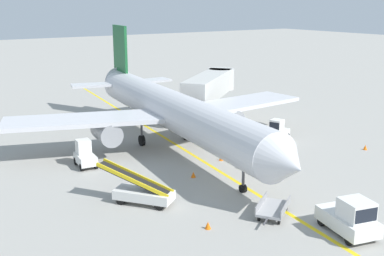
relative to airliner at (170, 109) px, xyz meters
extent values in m
plane|color=#9E9B93|center=(-1.82, -10.97, -3.42)|extent=(300.00, 300.00, 0.00)
cube|color=yellow|center=(-0.07, -5.97, -3.41)|extent=(10.17, 79.43, 0.01)
cylinder|color=silver|center=(-0.07, -0.54, 0.03)|extent=(6.98, 30.18, 3.30)
cone|color=silver|center=(-2.07, -16.62, 0.03)|extent=(3.51, 2.78, 3.23)
cone|color=silver|center=(1.96, 15.73, 0.43)|extent=(3.46, 3.17, 3.14)
cube|color=silver|center=(7.55, 0.02, -0.37)|extent=(13.33, 5.50, 0.36)
cylinder|color=gray|center=(5.80, -0.77, -1.37)|extent=(2.28, 3.41, 1.90)
cube|color=silver|center=(-7.31, 1.87, -0.37)|extent=(13.72, 8.41, 0.36)
cylinder|color=gray|center=(-5.81, 0.68, -1.37)|extent=(2.28, 3.41, 1.90)
cube|color=#19592D|center=(1.66, 13.35, 4.08)|extent=(0.77, 4.00, 5.20)
cube|color=silver|center=(4.59, 12.59, 0.43)|extent=(5.23, 2.28, 0.24)
cube|color=silver|center=(-1.37, 13.33, 0.43)|extent=(5.59, 3.48, 0.24)
cylinder|color=#4C4C51|center=(-1.49, -11.95, -1.86)|extent=(0.20, 0.20, 3.12)
cylinder|color=black|center=(-1.49, -11.95, -3.14)|extent=(0.42, 0.60, 0.56)
cylinder|color=#4C4C51|center=(2.36, 1.17, -1.86)|extent=(0.20, 0.20, 3.12)
cylinder|color=black|center=(2.36, 1.17, -2.94)|extent=(0.47, 1.00, 0.96)
cylinder|color=#4C4C51|center=(-2.00, 1.72, -1.86)|extent=(0.20, 0.20, 3.12)
cylinder|color=black|center=(-2.00, 1.72, -2.94)|extent=(0.47, 1.00, 0.96)
cube|color=black|center=(-1.82, -14.63, 0.38)|extent=(2.91, 1.34, 0.60)
cube|color=beige|center=(9.00, 6.93, 0.18)|extent=(10.91, 9.64, 2.50)
cylinder|color=beige|center=(13.39, 10.55, 0.18)|extent=(3.20, 3.20, 2.50)
cylinder|color=#59595B|center=(7.61, 5.78, -2.24)|extent=(0.56, 0.56, 2.35)
cube|color=#333338|center=(7.61, 5.78, -3.17)|extent=(1.80, 1.40, 0.50)
cube|color=silver|center=(-0.41, -19.80, -2.72)|extent=(2.68, 3.94, 0.80)
cube|color=silver|center=(-0.56, -20.42, -1.77)|extent=(1.85, 1.93, 1.10)
cube|color=black|center=(-0.74, -21.17, -1.77)|extent=(1.40, 0.41, 0.77)
cylinder|color=black|center=(0.08, -21.22, -3.12)|extent=(0.35, 0.63, 0.60)
cylinder|color=black|center=(-1.49, -20.84, -3.12)|extent=(0.35, 0.63, 0.60)
cylinder|color=black|center=(0.66, -18.77, -3.12)|extent=(0.35, 0.63, 0.60)
cylinder|color=black|center=(-0.91, -18.39, -3.12)|extent=(0.35, 0.63, 0.60)
cube|color=silver|center=(9.38, -3.86, -2.77)|extent=(2.71, 2.10, 0.70)
cube|color=silver|center=(8.99, -4.02, -1.87)|extent=(1.39, 1.37, 1.10)
cube|color=black|center=(8.51, -4.21, -1.87)|extent=(0.43, 0.94, 0.77)
cylinder|color=black|center=(8.80, -4.68, -3.12)|extent=(0.64, 0.43, 0.60)
cylinder|color=black|center=(8.39, -3.66, -3.12)|extent=(0.64, 0.43, 0.60)
cylinder|color=black|center=(10.36, -4.06, -3.12)|extent=(0.64, 0.43, 0.60)
cylinder|color=black|center=(9.95, -3.04, -3.12)|extent=(0.64, 0.43, 0.60)
cube|color=silver|center=(-8.40, -0.99, -2.77)|extent=(1.53, 2.52, 0.70)
cube|color=silver|center=(-8.36, -0.57, -1.87)|extent=(1.14, 1.18, 1.10)
cube|color=black|center=(-8.31, -0.06, -1.87)|extent=(0.98, 0.18, 0.77)
cylinder|color=black|center=(-8.87, -0.10, -3.12)|extent=(0.28, 0.62, 0.60)
cylinder|color=black|center=(-7.77, -0.21, -3.12)|extent=(0.28, 0.62, 0.60)
cylinder|color=black|center=(-9.03, -1.77, -3.12)|extent=(0.28, 0.62, 0.60)
cylinder|color=black|center=(-7.93, -1.88, -3.12)|extent=(0.28, 0.62, 0.60)
cube|color=silver|center=(-7.98, -9.90, -2.82)|extent=(3.50, 3.93, 0.60)
cylinder|color=black|center=(-9.30, -9.23, -3.12)|extent=(0.54, 0.61, 0.60)
cylinder|color=black|center=(-8.28, -8.45, -3.12)|extent=(0.54, 0.61, 0.60)
cylinder|color=black|center=(-7.68, -11.34, -3.12)|extent=(0.54, 0.61, 0.60)
cylinder|color=black|center=(-6.67, -10.57, -3.12)|extent=(0.54, 0.61, 0.60)
cube|color=black|center=(-8.35, -9.42, -1.87)|extent=(3.74, 4.52, 1.76)
cube|color=yellow|center=(-8.71, -9.69, -1.75)|extent=(3.11, 4.04, 1.84)
cube|color=yellow|center=(-7.99, -9.15, -1.75)|extent=(3.11, 4.04, 1.84)
cube|color=#A5A5A8|center=(-2.31, -15.82, -2.98)|extent=(3.16, 2.82, 0.16)
cube|color=#4C4C51|center=(-3.84, -16.86, -3.00)|extent=(0.79, 0.57, 0.08)
cylinder|color=#4C4C51|center=(-4.21, -17.12, -3.00)|extent=(0.12, 0.12, 0.05)
cube|color=gray|center=(-1.89, -16.44, -2.73)|extent=(2.35, 1.63, 0.50)
cube|color=gray|center=(-2.73, -15.20, -2.73)|extent=(2.35, 1.63, 0.50)
cylinder|color=black|center=(-2.84, -16.91, -3.24)|extent=(0.37, 0.30, 0.36)
cylinder|color=black|center=(-3.51, -15.92, -3.24)|extent=(0.37, 0.30, 0.36)
cylinder|color=black|center=(-1.10, -15.73, -3.24)|extent=(0.37, 0.30, 0.36)
cylinder|color=black|center=(-1.78, -14.74, -3.24)|extent=(0.37, 0.30, 0.36)
cylinder|color=#26262D|center=(2.09, -9.35, -2.99)|extent=(0.24, 0.24, 0.85)
cube|color=orange|center=(2.09, -9.35, -2.29)|extent=(0.36, 0.22, 0.56)
sphere|color=#9E7051|center=(2.09, -9.35, -1.90)|extent=(0.20, 0.20, 0.20)
sphere|color=yellow|center=(2.09, -9.35, -1.84)|extent=(0.24, 0.24, 0.24)
cone|color=orange|center=(-6.65, -15.11, -3.20)|extent=(0.36, 0.36, 0.44)
cone|color=orange|center=(13.73, -10.23, -3.20)|extent=(0.36, 0.36, 0.44)
cone|color=orange|center=(-2.67, -7.66, -3.20)|extent=(0.36, 0.36, 0.44)
cone|color=orange|center=(1.40, -5.63, -3.20)|extent=(0.36, 0.36, 0.44)
camera|label=1|loc=(-21.44, -35.79, 9.15)|focal=45.48mm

